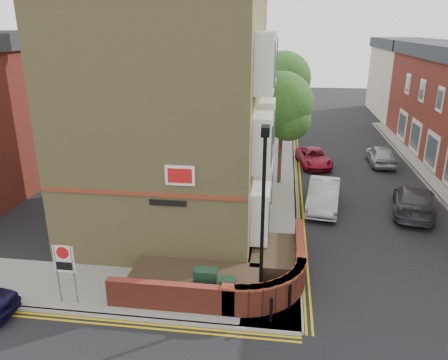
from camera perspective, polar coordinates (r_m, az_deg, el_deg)
ground at (r=14.96m, az=-2.07°, el=-18.60°), size 120.00×120.00×0.00m
pavement_corner at (r=16.93m, az=-13.27°, el=-13.87°), size 13.00×3.00×0.12m
pavement_main at (r=29.06m, az=7.23°, el=0.95°), size 2.00×32.00×0.12m
kerb_side at (r=15.80m, az=-15.25°, el=-16.75°), size 13.00×0.15×0.12m
kerb_main_near at (r=29.08m, az=9.20°, el=0.86°), size 0.15×32.00×0.12m
kerb_main_far at (r=27.70m, az=26.07°, el=-1.91°), size 0.15×40.00×0.12m
yellow_lines_side at (r=15.65m, az=-15.59°, el=-17.43°), size 13.00×0.28×0.01m
yellow_lines_main at (r=29.10m, az=9.69°, el=0.73°), size 0.28×32.00×0.01m
corner_building at (r=20.42m, az=-6.40°, el=10.93°), size 8.95×10.40×13.60m
garden_wall at (r=16.97m, az=-0.59°, el=-13.45°), size 6.80×6.00×1.20m
lamppost at (r=14.08m, az=5.06°, el=-5.28°), size 0.25×0.50×6.30m
utility_cabinet_large at (r=15.62m, az=-2.38°, el=-13.51°), size 0.80×0.45×1.20m
utility_cabinet_small at (r=15.30m, az=0.46°, el=-14.50°), size 0.55×0.40×1.10m
bollard_near at (r=14.78m, az=6.17°, el=-16.48°), size 0.11×0.11×0.90m
bollard_far at (r=15.44m, az=8.58°, el=-14.84°), size 0.11×0.11×0.90m
zone_sign at (r=15.94m, az=-20.13°, el=-10.22°), size 0.72×0.07×2.20m
far_terrace_cream at (r=51.37m, az=22.31°, el=12.30°), size 5.40×12.40×8.00m
tree_near at (r=26.02m, az=7.59°, el=9.31°), size 3.64×3.65×6.70m
tree_mid at (r=33.87m, az=7.80°, el=12.48°), size 4.03×4.03×7.42m
tree_far at (r=41.85m, az=7.88°, el=13.40°), size 3.81×3.81×7.00m
traffic_light_assembly at (r=37.15m, az=8.29°, el=9.30°), size 0.20×0.16×4.20m
silver_car_near at (r=23.77m, az=12.87°, el=-1.92°), size 2.15×4.68×1.49m
red_car_main at (r=30.99m, az=11.64°, el=2.90°), size 2.59×4.49×1.18m
grey_car_far at (r=24.65m, az=23.55°, el=-2.43°), size 3.00×5.19×1.41m
silver_car_far at (r=32.50m, az=19.82°, el=3.09°), size 1.66×4.06×1.38m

